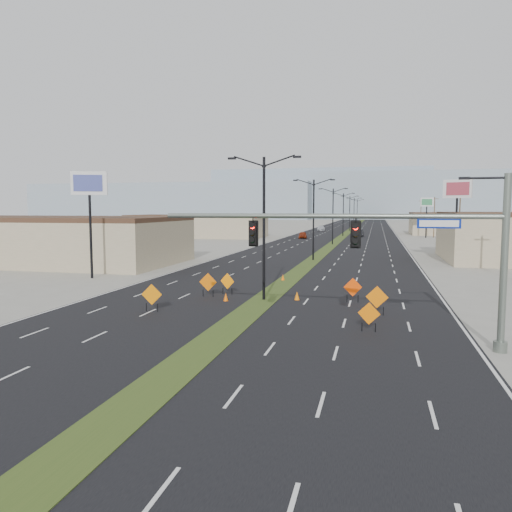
% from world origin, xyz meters
% --- Properties ---
extents(ground, '(600.00, 600.00, 0.00)m').
position_xyz_m(ground, '(0.00, 0.00, 0.00)').
color(ground, gray).
rests_on(ground, ground).
extents(road_surface, '(25.00, 400.00, 0.02)m').
position_xyz_m(road_surface, '(0.00, 100.00, 0.00)').
color(road_surface, black).
rests_on(road_surface, ground).
extents(median_strip, '(2.00, 400.00, 0.04)m').
position_xyz_m(median_strip, '(0.00, 100.00, 0.00)').
color(median_strip, '#324A1A').
rests_on(median_strip, ground).
extents(building_sw_near, '(40.00, 16.00, 5.00)m').
position_xyz_m(building_sw_near, '(-35.00, 30.00, 2.50)').
color(building_sw_near, tan).
rests_on(building_sw_near, ground).
extents(building_sw_far, '(30.00, 14.00, 4.50)m').
position_xyz_m(building_sw_far, '(-32.00, 85.00, 2.25)').
color(building_sw_far, tan).
rests_on(building_sw_far, ground).
extents(building_se_far, '(44.00, 16.00, 5.00)m').
position_xyz_m(building_se_far, '(38.00, 110.00, 2.50)').
color(building_se_far, tan).
rests_on(building_se_far, ground).
extents(mesa_west, '(180.00, 50.00, 22.00)m').
position_xyz_m(mesa_west, '(-120.00, 280.00, 11.00)').
color(mesa_west, '#8B9FAD').
rests_on(mesa_west, ground).
extents(mesa_center, '(220.00, 50.00, 28.00)m').
position_xyz_m(mesa_center, '(40.00, 300.00, 14.00)').
color(mesa_center, '#8B9FAD').
rests_on(mesa_center, ground).
extents(mesa_backdrop, '(140.00, 50.00, 32.00)m').
position_xyz_m(mesa_backdrop, '(-30.00, 320.00, 16.00)').
color(mesa_backdrop, '#8B9FAD').
rests_on(mesa_backdrop, ground).
extents(signal_mast, '(16.30, 0.60, 8.00)m').
position_xyz_m(signal_mast, '(8.56, 2.00, 4.79)').
color(signal_mast, slate).
rests_on(signal_mast, ground).
extents(streetlight_0, '(5.15, 0.24, 10.02)m').
position_xyz_m(streetlight_0, '(0.00, 12.00, 5.42)').
color(streetlight_0, black).
rests_on(streetlight_0, ground).
extents(streetlight_1, '(5.15, 0.24, 10.02)m').
position_xyz_m(streetlight_1, '(0.00, 40.00, 5.42)').
color(streetlight_1, black).
rests_on(streetlight_1, ground).
extents(streetlight_2, '(5.15, 0.24, 10.02)m').
position_xyz_m(streetlight_2, '(0.00, 68.00, 5.42)').
color(streetlight_2, black).
rests_on(streetlight_2, ground).
extents(streetlight_3, '(5.15, 0.24, 10.02)m').
position_xyz_m(streetlight_3, '(0.00, 96.00, 5.42)').
color(streetlight_3, black).
rests_on(streetlight_3, ground).
extents(streetlight_4, '(5.15, 0.24, 10.02)m').
position_xyz_m(streetlight_4, '(0.00, 124.00, 5.42)').
color(streetlight_4, black).
rests_on(streetlight_4, ground).
extents(streetlight_5, '(5.15, 0.24, 10.02)m').
position_xyz_m(streetlight_5, '(0.00, 152.00, 5.42)').
color(streetlight_5, black).
rests_on(streetlight_5, ground).
extents(streetlight_6, '(5.15, 0.24, 10.02)m').
position_xyz_m(streetlight_6, '(0.00, 180.00, 5.42)').
color(streetlight_6, black).
rests_on(streetlight_6, ground).
extents(utility_pole_1, '(1.60, 0.20, 9.00)m').
position_xyz_m(utility_pole_1, '(20.00, 60.00, 4.67)').
color(utility_pole_1, '#4C3823').
rests_on(utility_pole_1, ground).
extents(utility_pole_2, '(1.60, 0.20, 9.00)m').
position_xyz_m(utility_pole_2, '(20.00, 95.00, 4.67)').
color(utility_pole_2, '#4C3823').
rests_on(utility_pole_2, ground).
extents(utility_pole_3, '(1.60, 0.20, 9.00)m').
position_xyz_m(utility_pole_3, '(20.00, 130.00, 4.67)').
color(utility_pole_3, '#4C3823').
rests_on(utility_pole_3, ground).
extents(car_left, '(2.15, 4.42, 1.45)m').
position_xyz_m(car_left, '(-7.86, 85.09, 0.73)').
color(car_left, maroon).
rests_on(car_left, ground).
extents(car_mid, '(2.05, 4.99, 1.61)m').
position_xyz_m(car_mid, '(3.80, 94.03, 0.80)').
color(car_mid, black).
rests_on(car_mid, ground).
extents(car_far, '(2.38, 5.20, 1.48)m').
position_xyz_m(car_far, '(-8.02, 122.80, 0.74)').
color(car_far, silver).
rests_on(car_far, ground).
extents(construction_sign_0, '(1.32, 0.19, 1.76)m').
position_xyz_m(construction_sign_0, '(-5.94, 6.43, 1.04)').
color(construction_sign_0, orange).
rests_on(construction_sign_0, ground).
extents(construction_sign_1, '(1.33, 0.05, 1.77)m').
position_xyz_m(construction_sign_1, '(-4.24, 12.24, 1.05)').
color(construction_sign_1, '#D85F04').
rests_on(construction_sign_1, ground).
extents(construction_sign_2, '(1.17, 0.41, 1.62)m').
position_xyz_m(construction_sign_2, '(-3.17, 13.59, 0.95)').
color(construction_sign_2, orange).
rests_on(construction_sign_2, ground).
extents(construction_sign_3, '(1.26, 0.36, 1.71)m').
position_xyz_m(construction_sign_3, '(6.15, 12.55, 1.01)').
color(construction_sign_3, '#EB4104').
rests_on(construction_sign_3, ground).
extents(construction_sign_4, '(1.17, 0.29, 1.58)m').
position_xyz_m(construction_sign_4, '(7.37, 4.36, 0.93)').
color(construction_sign_4, orange).
rests_on(construction_sign_4, ground).
extents(construction_sign_5, '(1.35, 0.18, 1.80)m').
position_xyz_m(construction_sign_5, '(7.77, 8.63, 1.07)').
color(construction_sign_5, '#DD6604').
rests_on(construction_sign_5, ground).
extents(cone_0, '(0.40, 0.40, 0.62)m').
position_xyz_m(cone_0, '(2.29, 12.51, 0.31)').
color(cone_0, orange).
rests_on(cone_0, ground).
extents(cone_1, '(0.43, 0.43, 0.59)m').
position_xyz_m(cone_1, '(-2.49, 10.95, 0.30)').
color(cone_1, '#E85C04').
rests_on(cone_1, ground).
extents(cone_2, '(0.47, 0.47, 0.64)m').
position_xyz_m(cone_2, '(5.74, 17.27, 0.32)').
color(cone_2, '#E46404').
rests_on(cone_2, ground).
extents(cone_3, '(0.40, 0.40, 0.56)m').
position_xyz_m(cone_3, '(-0.43, 21.69, 0.28)').
color(cone_3, '#F55F05').
rests_on(cone_3, ground).
extents(pole_sign_west, '(3.10, 1.53, 9.83)m').
position_xyz_m(pole_sign_west, '(-18.03, 19.14, 8.05)').
color(pole_sign_west, black).
rests_on(pole_sign_west, ground).
extents(pole_sign_east_near, '(3.07, 1.57, 9.79)m').
position_xyz_m(pole_sign_east_near, '(16.62, 39.77, 8.01)').
color(pole_sign_east_near, black).
rests_on(pole_sign_east_near, ground).
extents(pole_sign_east_far, '(2.88, 0.95, 8.82)m').
position_xyz_m(pole_sign_east_far, '(18.23, 93.53, 7.15)').
color(pole_sign_east_far, black).
rests_on(pole_sign_east_far, ground).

